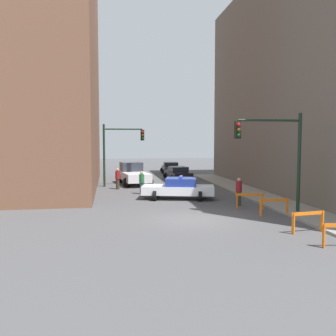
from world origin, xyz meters
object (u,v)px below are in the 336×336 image
(white_truck, at_px, (133,174))
(parked_car_near, at_px, (178,173))
(pedestrian_corner, at_px, (118,178))
(pedestrian_crossing, at_px, (142,182))
(barrier_back, at_px, (274,204))
(traffic_light_near, at_px, (278,147))
(traffic_light_far, at_px, (117,146))
(pedestrian_sidewalk, at_px, (239,191))
(parked_car_mid, at_px, (171,168))
(police_car, at_px, (179,188))
(barrier_corner, at_px, (250,198))
(barrier_mid, at_px, (308,218))

(white_truck, distance_m, parked_car_near, 5.36)
(pedestrian_corner, bearing_deg, white_truck, -78.52)
(pedestrian_crossing, height_order, barrier_back, pedestrian_crossing)
(traffic_light_near, distance_m, pedestrian_corner, 14.20)
(traffic_light_near, bearing_deg, traffic_light_far, 121.38)
(traffic_light_far, bearing_deg, traffic_light_near, -58.62)
(parked_car_near, bearing_deg, pedestrian_sidewalk, -91.07)
(parked_car_near, relative_size, pedestrian_sidewalk, 2.68)
(traffic_light_far, distance_m, pedestrian_corner, 3.11)
(pedestrian_sidewalk, bearing_deg, parked_car_near, -33.16)
(traffic_light_near, bearing_deg, parked_car_near, 96.90)
(pedestrian_sidewalk, bearing_deg, barrier_back, 155.83)
(parked_car_near, relative_size, pedestrian_crossing, 2.68)
(traffic_light_near, xyz_separation_m, parked_car_near, (-2.10, 17.37, -2.86))
(parked_car_mid, relative_size, pedestrian_sidewalk, 2.67)
(white_truck, relative_size, barrier_back, 3.52)
(police_car, relative_size, pedestrian_crossing, 3.01)
(barrier_back, relative_size, barrier_corner, 1.01)
(barrier_back, bearing_deg, barrier_corner, 105.19)
(barrier_mid, xyz_separation_m, barrier_corner, (-0.42, 5.52, 0.00))
(barrier_back, bearing_deg, pedestrian_sidewalk, 102.92)
(parked_car_near, relative_size, barrier_back, 2.78)
(police_car, distance_m, pedestrian_corner, 6.79)
(traffic_light_near, height_order, parked_car_near, traffic_light_near)
(white_truck, xyz_separation_m, pedestrian_sidewalk, (5.55, -11.70, -0.04))
(parked_car_mid, xyz_separation_m, barrier_mid, (1.18, -28.41, -0.06))
(barrier_corner, bearing_deg, parked_car_mid, 91.89)
(police_car, distance_m, barrier_mid, 10.42)
(pedestrian_crossing, relative_size, pedestrian_sidewalk, 1.00)
(traffic_light_near, bearing_deg, barrier_corner, 119.49)
(white_truck, distance_m, pedestrian_corner, 3.48)
(traffic_light_near, bearing_deg, pedestrian_corner, 125.39)
(traffic_light_near, relative_size, traffic_light_far, 1.00)
(barrier_back, bearing_deg, police_car, 121.66)
(white_truck, height_order, pedestrian_corner, white_truck)
(parked_car_mid, relative_size, pedestrian_corner, 2.67)
(police_car, xyz_separation_m, pedestrian_crossing, (-2.24, 2.57, 0.14))
(parked_car_mid, relative_size, barrier_corner, 2.80)
(traffic_light_far, xyz_separation_m, parked_car_near, (5.93, 4.20, -2.72))
(parked_car_near, bearing_deg, pedestrian_crossing, -120.69)
(traffic_light_near, height_order, barrier_mid, traffic_light_near)
(white_truck, bearing_deg, traffic_light_near, -73.40)
(parked_car_mid, bearing_deg, traffic_light_near, -81.66)
(police_car, relative_size, pedestrian_sidewalk, 3.01)
(pedestrian_crossing, bearing_deg, barrier_back, 87.35)
(traffic_light_near, distance_m, parked_car_near, 17.72)
(traffic_light_near, relative_size, pedestrian_corner, 3.13)
(barrier_corner, bearing_deg, barrier_back, -74.81)
(pedestrian_corner, xyz_separation_m, barrier_mid, (7.60, -15.30, -0.24))
(police_car, bearing_deg, traffic_light_near, -130.48)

